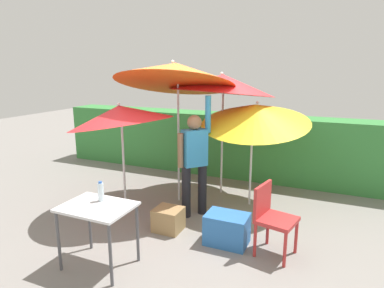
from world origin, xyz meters
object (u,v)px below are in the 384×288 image
at_px(umbrella_navy, 120,115).
at_px(bottle_water, 101,192).
at_px(person_vendor, 194,158).
at_px(umbrella_orange, 255,114).
at_px(chair_plastic, 272,215).
at_px(folding_table, 97,213).
at_px(crate_cardboard, 168,219).
at_px(cooler_box, 227,229).
at_px(umbrella_yellow, 222,84).
at_px(umbrella_rainbow, 175,74).

relative_size(umbrella_navy, bottle_water, 7.84).
relative_size(person_vendor, bottle_water, 7.83).
bearing_deg(umbrella_orange, person_vendor, -133.50).
bearing_deg(umbrella_orange, chair_plastic, -67.63).
bearing_deg(umbrella_orange, folding_table, -115.70).
distance_m(crate_cardboard, bottle_water, 1.25).
distance_m(umbrella_orange, bottle_water, 2.76).
distance_m(person_vendor, cooler_box, 1.22).
distance_m(umbrella_navy, chair_plastic, 2.67).
bearing_deg(bottle_water, umbrella_orange, 62.24).
bearing_deg(cooler_box, umbrella_yellow, 111.44).
relative_size(umbrella_rainbow, folding_table, 3.30).
distance_m(umbrella_rainbow, bottle_water, 2.42).
height_order(person_vendor, crate_cardboard, person_vendor).
bearing_deg(chair_plastic, cooler_box, 179.26).
height_order(umbrella_navy, crate_cardboard, umbrella_navy).
xyz_separation_m(person_vendor, chair_plastic, (1.31, -0.65, -0.42)).
xyz_separation_m(umbrella_rainbow, chair_plastic, (1.84, -1.08, -1.69)).
distance_m(crate_cardboard, folding_table, 1.25).
relative_size(person_vendor, chair_plastic, 2.11).
height_order(cooler_box, bottle_water, bottle_water).
distance_m(umbrella_orange, umbrella_yellow, 0.87).
height_order(umbrella_orange, umbrella_navy, umbrella_orange).
xyz_separation_m(umbrella_orange, crate_cardboard, (-0.87, -1.39, -1.40)).
bearing_deg(chair_plastic, bottle_water, -152.65).
relative_size(umbrella_orange, crate_cardboard, 4.94).
xyz_separation_m(person_vendor, crate_cardboard, (-0.14, -0.62, -0.77)).
bearing_deg(person_vendor, umbrella_orange, 46.50).
relative_size(umbrella_orange, chair_plastic, 2.15).
bearing_deg(umbrella_rainbow, crate_cardboard, -69.91).
distance_m(umbrella_navy, bottle_water, 1.58).
bearing_deg(crate_cardboard, umbrella_orange, 58.05).
bearing_deg(chair_plastic, folding_table, -148.86).
height_order(crate_cardboard, bottle_water, bottle_water).
height_order(umbrella_rainbow, crate_cardboard, umbrella_rainbow).
bearing_deg(crate_cardboard, bottle_water, -111.11).
height_order(umbrella_navy, person_vendor, umbrella_navy).
height_order(chair_plastic, folding_table, chair_plastic).
distance_m(umbrella_orange, chair_plastic, 1.86).
height_order(cooler_box, folding_table, folding_table).
bearing_deg(umbrella_navy, umbrella_orange, 30.41).
height_order(umbrella_rainbow, cooler_box, umbrella_rainbow).
bearing_deg(folding_table, umbrella_rainbow, 91.47).
bearing_deg(umbrella_orange, bottle_water, -117.76).
xyz_separation_m(chair_plastic, folding_table, (-1.78, -1.08, 0.15)).
height_order(umbrella_rainbow, bottle_water, umbrella_rainbow).
relative_size(umbrella_yellow, bottle_water, 9.61).
height_order(umbrella_rainbow, umbrella_orange, umbrella_rainbow).
bearing_deg(folding_table, crate_cardboard, 73.25).
height_order(umbrella_yellow, person_vendor, umbrella_yellow).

